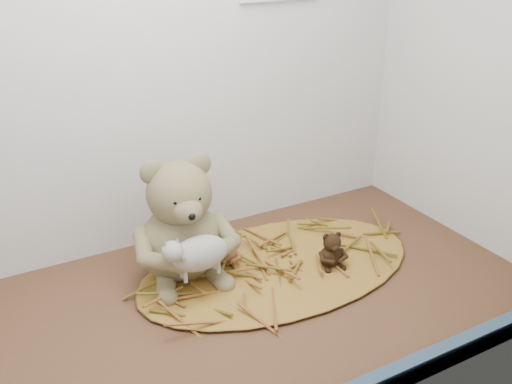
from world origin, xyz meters
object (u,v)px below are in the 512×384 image
toy_lamb (200,253)px  mini_teddy_brown (331,248)px  main_teddy (180,218)px  mini_teddy_tan (227,249)px

toy_lamb → mini_teddy_brown: size_ratio=1.93×
main_teddy → mini_teddy_brown: size_ratio=3.40×
main_teddy → mini_teddy_tan: main_teddy is taller
main_teddy → mini_teddy_tan: 11.80cm
main_teddy → mini_teddy_brown: bearing=-19.2°
mini_teddy_brown → toy_lamb: bearing=-175.9°
mini_teddy_tan → mini_teddy_brown: 20.60cm
toy_lamb → mini_teddy_tan: (8.50, 6.53, -4.89)cm
main_teddy → mini_teddy_tan: size_ratio=3.72×
mini_teddy_tan → main_teddy: bearing=-173.2°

